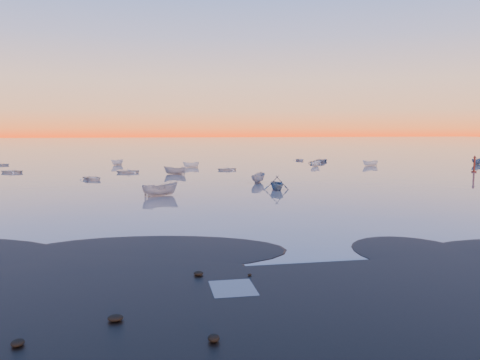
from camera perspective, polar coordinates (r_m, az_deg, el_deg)
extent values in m
plane|color=slate|center=(128.32, -5.21, 2.83)|extent=(600.00, 600.00, 0.00)
imported|color=silver|center=(73.02, -17.51, 0.00)|extent=(4.04, 3.72, 0.97)
imported|color=slate|center=(53.93, -9.70, -1.91)|extent=(3.02, 4.60, 1.47)
imported|color=#3E5B77|center=(58.49, 4.51, -1.21)|extent=(4.01, 1.94, 1.38)
cylinder|color=#49150F|center=(91.94, 26.62, 0.89)|extent=(0.87, 0.87, 0.29)
cylinder|color=#49150F|center=(91.85, 26.66, 1.64)|extent=(0.31, 0.31, 2.51)
cone|color=#49150F|center=(91.76, 26.71, 2.57)|extent=(0.58, 0.58, 0.48)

